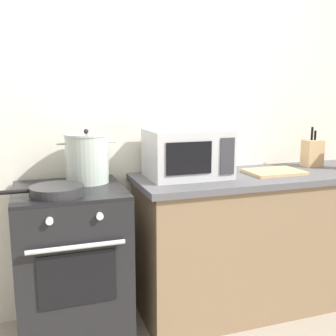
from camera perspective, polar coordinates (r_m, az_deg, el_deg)
back_wall at (r=2.73m, az=-1.16°, el=6.61°), size 4.40×0.10×2.50m
lower_cabinet_right at (r=2.84m, az=12.95°, el=-10.30°), size 1.64×0.56×0.88m
countertop_right at (r=2.71m, az=13.35°, el=-1.17°), size 1.70×0.60×0.04m
stove at (r=2.44m, az=-13.46°, el=-13.40°), size 0.60×0.64×0.92m
stock_pot at (r=2.39m, az=-11.44°, el=1.38°), size 0.34×0.26×0.32m
frying_pan at (r=2.15m, az=-15.68°, el=-3.12°), size 0.48×0.28×0.05m
microwave at (r=2.50m, az=2.78°, el=2.10°), size 0.50×0.37×0.30m
cutting_board at (r=2.73m, az=14.87°, el=-0.53°), size 0.36×0.26×0.02m
knife_block at (r=3.06m, az=19.86°, el=2.04°), size 0.13×0.10×0.28m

